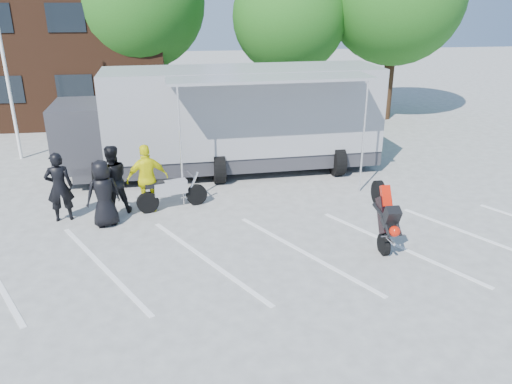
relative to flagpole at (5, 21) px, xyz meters
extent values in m
plane|color=#ADADA7|center=(6.24, -10.00, -5.05)|extent=(100.00, 100.00, 0.00)
cube|color=white|center=(6.24, -9.00, -5.05)|extent=(18.09, 13.33, 0.01)
cylinder|color=white|center=(-0.26, 0.00, -1.05)|extent=(0.12, 0.12, 8.00)
cylinder|color=#382314|center=(4.24, 6.00, -3.43)|extent=(0.50, 0.50, 3.24)
sphere|color=#205314|center=(4.24, 6.00, 0.53)|extent=(6.12, 6.12, 6.12)
cylinder|color=#382314|center=(11.24, 5.00, -3.61)|extent=(0.50, 0.50, 2.88)
sphere|color=#205314|center=(11.24, 5.00, -0.09)|extent=(5.44, 5.44, 5.44)
cylinder|color=#382314|center=(16.24, 4.50, -3.34)|extent=(0.50, 0.50, 3.42)
imported|color=black|center=(3.84, -6.68, -4.13)|extent=(1.06, 0.89, 1.85)
imported|color=black|center=(2.60, -6.15, -4.07)|extent=(0.80, 0.60, 1.97)
imported|color=black|center=(3.97, -5.85, -4.05)|extent=(1.18, 1.05, 2.01)
imported|color=#F4F00C|center=(4.96, -5.88, -4.05)|extent=(1.26, 0.75, 2.01)
camera|label=1|loc=(6.15, -19.54, 0.80)|focal=35.00mm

